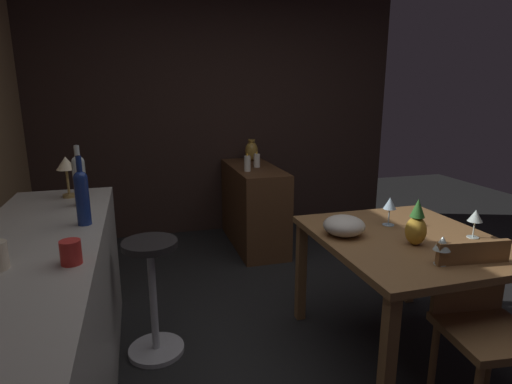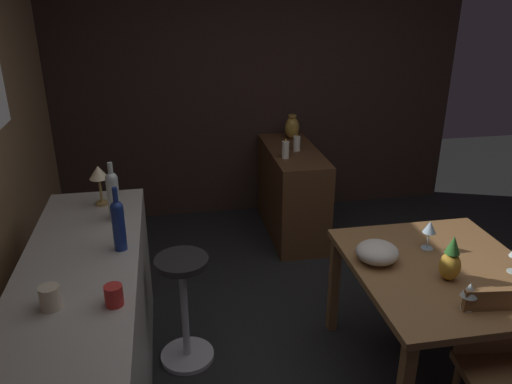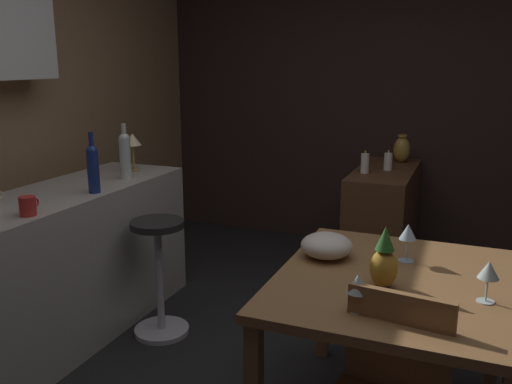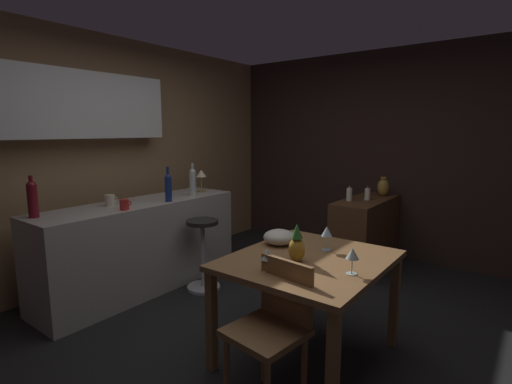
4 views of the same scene
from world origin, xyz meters
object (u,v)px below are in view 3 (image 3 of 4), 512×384
pineapple_centerpiece (384,261)px  fruit_bowl (327,245)px  bar_stool (159,274)px  wine_glass_left (358,285)px  pillar_candle_tall (388,162)px  pillar_candle_short (365,163)px  vase_brass (402,149)px  wine_bottle_cobalt (93,166)px  cup_red (28,206)px  counter_lamp (133,143)px  wine_glass_center (408,233)px  wine_glass_right (489,271)px  dining_table (394,297)px  sideboard_cabinet (383,219)px  wine_bottle_clear (125,154)px

pineapple_centerpiece → fruit_bowl: size_ratio=1.06×
bar_stool → wine_glass_left: (-0.77, -1.35, 0.46)m
fruit_bowl → pillar_candle_tall: 1.83m
pillar_candle_short → vase_brass: size_ratio=0.74×
wine_glass_left → fruit_bowl: size_ratio=0.60×
fruit_bowl → wine_bottle_cobalt: wine_bottle_cobalt is taller
bar_stool → cup_red: size_ratio=6.24×
wine_glass_left → vase_brass: (2.71, 0.20, 0.08)m
pineapple_centerpiece → pillar_candle_short: bearing=13.3°
counter_lamp → pillar_candle_tall: size_ratio=1.66×
bar_stool → wine_glass_left: wine_glass_left is taller
pineapple_centerpiece → pillar_candle_tall: bearing=8.4°
wine_glass_center → pillar_candle_tall: size_ratio=1.14×
pineapple_centerpiece → fruit_bowl: (0.25, 0.30, -0.05)m
cup_red → vase_brass: size_ratio=0.50×
vase_brass → fruit_bowl: bearing=178.7°
bar_stool → pineapple_centerpiece: bearing=-109.8°
wine_bottle_cobalt → counter_lamp: bearing=14.1°
pillar_candle_tall → vase_brass: (0.38, -0.05, 0.04)m
wine_glass_right → vase_brass: size_ratio=0.72×
bar_stool → wine_glass_right: wine_glass_right is taller
counter_lamp → pillar_candle_tall: (1.10, -1.56, -0.21)m
pineapple_centerpiece → cup_red: size_ratio=2.23×
wine_glass_center → fruit_bowl: bearing=103.8°
wine_bottle_cobalt → pillar_candle_tall: wine_bottle_cobalt is taller
wine_glass_center → counter_lamp: size_ratio=0.68×
bar_stool → vase_brass: 2.32m
bar_stool → wine_glass_center: size_ratio=4.04×
dining_table → pillar_candle_short: 1.86m
counter_lamp → vase_brass: counter_lamp is taller
fruit_bowl → cup_red: size_ratio=2.11×
dining_table → sideboard_cabinet: sideboard_cabinet is taller
wine_glass_center → wine_bottle_cobalt: 1.77m
pillar_candle_short → vase_brass: vase_brass is taller
dining_table → cup_red: 1.79m
pineapple_centerpiece → pillar_candle_short: pineapple_centerpiece is taller
vase_brass → pineapple_centerpiece: bearing=-174.1°
wine_glass_left → wine_bottle_clear: bearing=59.7°
wine_glass_center → wine_bottle_cobalt: (0.02, 1.76, 0.18)m
pillar_candle_short → pillar_candle_tall: bearing=-38.8°
wine_bottle_cobalt → cup_red: size_ratio=3.04×
wine_glass_right → wine_glass_left: bearing=121.1°
wine_glass_left → cup_red: size_ratio=1.26×
sideboard_cabinet → wine_glass_right: wine_glass_right is taller
pineapple_centerpiece → pillar_candle_tall: (2.07, 0.30, 0.04)m
counter_lamp → bar_stool: bearing=-134.8°
wine_bottle_cobalt → cup_red: 0.52m
wine_glass_right → wine_glass_center: (0.33, 0.34, 0.01)m
dining_table → wine_bottle_clear: bearing=70.8°
counter_lamp → pillar_candle_short: 1.70m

